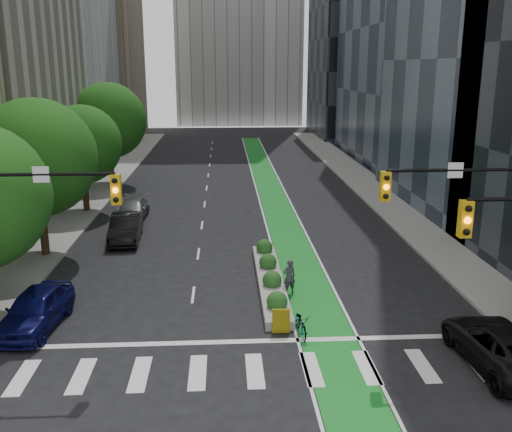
{
  "coord_description": "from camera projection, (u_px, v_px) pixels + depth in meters",
  "views": [
    {
      "loc": [
        -0.99,
        -18.92,
        10.38
      ],
      "look_at": [
        0.61,
        8.9,
        3.0
      ],
      "focal_mm": 40.0,
      "sensor_mm": 36.0,
      "label": 1
    }
  ],
  "objects": [
    {
      "name": "building_dark_end",
      "position": [
        364.0,
        40.0,
        84.12
      ],
      "size": [
        14.0,
        18.0,
        28.0
      ],
      "primitive_type": "cube",
      "color": "black",
      "rests_on": "ground"
    },
    {
      "name": "building_tan_far",
      "position": [
        87.0,
        46.0,
        80.22
      ],
      "size": [
        14.0,
        16.0,
        26.0
      ],
      "primitive_type": "cube",
      "color": "tan",
      "rests_on": "ground"
    },
    {
      "name": "tree_midfar",
      "position": [
        82.0,
        145.0,
        40.32
      ],
      "size": [
        5.6,
        5.6,
        7.76
      ],
      "color": "black",
      "rests_on": "ground"
    },
    {
      "name": "parked_car_right",
      "position": [
        500.0,
        345.0,
        20.23
      ],
      "size": [
        2.87,
        5.61,
        1.52
      ],
      "primitive_type": "imported",
      "rotation": [
        0.0,
        0.0,
        3.21
      ],
      "color": "black",
      "rests_on": "ground"
    },
    {
      "name": "parked_car_left_near",
      "position": [
        35.0,
        309.0,
        23.08
      ],
      "size": [
        2.4,
        4.93,
        1.62
      ],
      "primitive_type": "imported",
      "rotation": [
        0.0,
        0.0,
        -0.1
      ],
      "color": "#0B0C44",
      "rests_on": "ground"
    },
    {
      "name": "signal_right",
      "position": [
        491.0,
        224.0,
        20.67
      ],
      "size": [
        5.82,
        0.51,
        7.2
      ],
      "color": "black",
      "rests_on": "ground"
    },
    {
      "name": "tree_far",
      "position": [
        108.0,
        121.0,
        49.78
      ],
      "size": [
        6.6,
        6.6,
        9.0
      ],
      "color": "black",
      "rests_on": "ground"
    },
    {
      "name": "bike_lane_paint",
      "position": [
        269.0,
        187.0,
        50.09
      ],
      "size": [
        2.2,
        70.0,
        0.01
      ],
      "primitive_type": "cube",
      "color": "#167D24",
      "rests_on": "ground"
    },
    {
      "name": "sidewalk_right",
      "position": [
        383.0,
        198.0,
        45.73
      ],
      "size": [
        3.6,
        90.0,
        0.15
      ],
      "primitive_type": "cube",
      "color": "gray",
      "rests_on": "ground"
    },
    {
      "name": "sidewalk_left",
      "position": [
        85.0,
        202.0,
        44.42
      ],
      "size": [
        3.6,
        90.0,
        0.15
      ],
      "primitive_type": "cube",
      "color": "gray",
      "rests_on": "ground"
    },
    {
      "name": "cyclist",
      "position": [
        289.0,
        277.0,
        26.59
      ],
      "size": [
        0.69,
        0.55,
        1.65
      ],
      "primitive_type": "imported",
      "rotation": [
        0.0,
        0.0,
        3.42
      ],
      "color": "#322E37",
      "rests_on": "ground"
    },
    {
      "name": "bicycle",
      "position": [
        301.0,
        323.0,
        22.61
      ],
      "size": [
        0.76,
        1.84,
        0.94
      ],
      "primitive_type": "imported",
      "rotation": [
        0.0,
        0.0,
        0.08
      ],
      "color": "gray",
      "rests_on": "ground"
    },
    {
      "name": "tree_mid",
      "position": [
        37.0,
        158.0,
        30.51
      ],
      "size": [
        6.4,
        6.4,
        8.78
      ],
      "color": "black",
      "rests_on": "ground"
    },
    {
      "name": "ground",
      "position": [
        253.0,
        357.0,
        20.97
      ],
      "size": [
        160.0,
        160.0,
        0.0
      ],
      "primitive_type": "plane",
      "color": "black",
      "rests_on": "ground"
    },
    {
      "name": "parked_car_left_far",
      "position": [
        132.0,
        210.0,
        39.39
      ],
      "size": [
        1.98,
        4.78,
        1.38
      ],
      "primitive_type": "imported",
      "rotation": [
        0.0,
        0.0,
        -0.01
      ],
      "color": "#515356",
      "rests_on": "ground"
    },
    {
      "name": "parked_car_left_mid",
      "position": [
        126.0,
        228.0,
        34.65
      ],
      "size": [
        2.0,
        5.01,
        1.62
      ],
      "primitive_type": "imported",
      "rotation": [
        0.0,
        0.0,
        0.06
      ],
      "color": "black",
      "rests_on": "ground"
    },
    {
      "name": "signal_left",
      "position": [
        2.0,
        233.0,
        19.71
      ],
      "size": [
        6.14,
        0.51,
        7.2
      ],
      "color": "black",
      "rests_on": "ground"
    },
    {
      "name": "median_planter",
      "position": [
        270.0,
        278.0,
        27.73
      ],
      "size": [
        1.2,
        10.26,
        1.1
      ],
      "color": "gray",
      "rests_on": "ground"
    }
  ]
}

